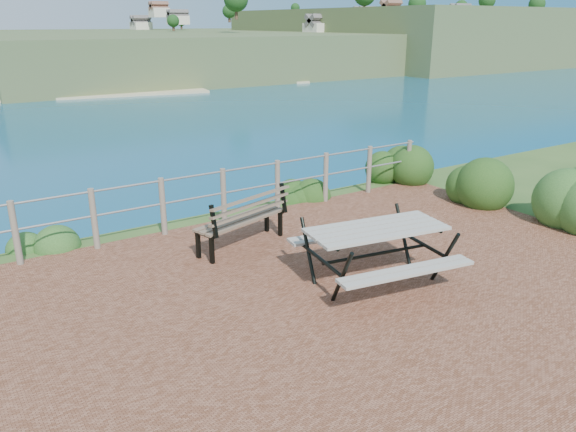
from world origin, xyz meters
name	(u,v)px	position (x,y,z in m)	size (l,w,h in m)	color
ground	(338,292)	(0.00, 0.00, 0.00)	(10.00, 7.00, 0.12)	brown
safety_railing	(223,193)	(0.00, 3.35, 0.57)	(9.40, 0.10, 1.00)	#6B5B4C
distant_bay	(362,33)	(173.07, 202.61, -1.52)	(290.00, 232.36, 24.00)	#3C552A
picnic_table	(376,249)	(0.61, -0.04, 0.52)	(2.02, 1.65, 0.81)	#A19C91
park_bench	(241,211)	(-0.31, 2.14, 0.62)	(1.72, 0.85, 0.94)	brown
shrub_right_front	(477,199)	(5.07, 1.77, 0.00)	(1.32, 1.32, 1.88)	#184114
shrub_right_edge	(400,182)	(4.62, 3.58, 0.00)	(1.05, 1.05, 1.50)	#184114
shrub_lip_west	(44,249)	(-3.03, 3.85, 0.00)	(0.76, 0.76, 0.50)	#284E1D
shrub_lip_east	(300,198)	(2.02, 3.86, 0.00)	(0.82, 0.82, 0.58)	#184114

